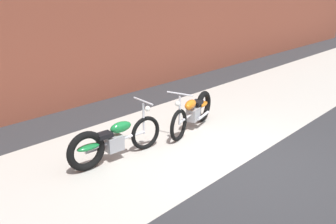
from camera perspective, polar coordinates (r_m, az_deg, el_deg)
name	(u,v)px	position (r m, az deg, el deg)	size (l,w,h in m)	color
ground_plane	(243,164)	(6.57, 12.11, -8.37)	(80.00, 80.00, 0.00)	#2D2D30
sidewalk_slab	(173,137)	(7.53, 0.86, -4.08)	(36.00, 3.50, 0.01)	#B2ADA3
motorcycle_green	(110,142)	(6.45, -9.41, -4.78)	(2.01, 0.58, 1.03)	black
motorcycle_orange	(195,111)	(7.91, 4.40, 0.18)	(1.96, 0.79, 1.03)	black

